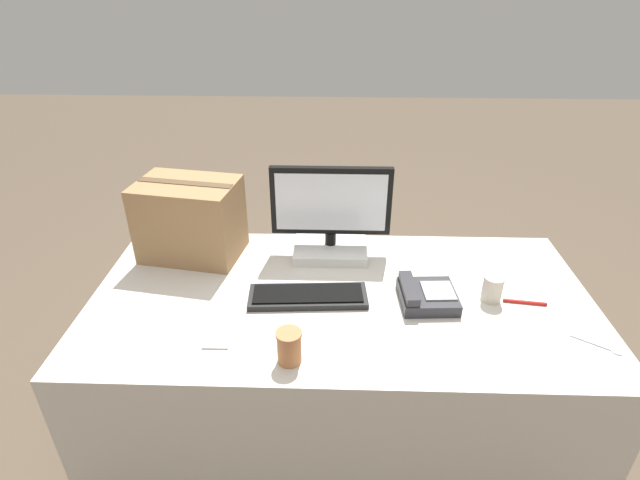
{
  "coord_description": "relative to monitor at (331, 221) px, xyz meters",
  "views": [
    {
      "loc": [
        -0.03,
        -1.47,
        1.82
      ],
      "look_at": [
        -0.08,
        0.14,
        0.9
      ],
      "focal_mm": 28.0,
      "sensor_mm": 36.0,
      "label": 1
    }
  ],
  "objects": [
    {
      "name": "ground_plane",
      "position": [
        0.04,
        -0.3,
        -0.9
      ],
      "size": [
        12.0,
        12.0,
        0.0
      ],
      "primitive_type": "plane",
      "color": "brown"
    },
    {
      "name": "office_desk",
      "position": [
        0.04,
        -0.3,
        -0.52
      ],
      "size": [
        1.8,
        0.9,
        0.75
      ],
      "color": "beige",
      "rests_on": "ground_plane"
    },
    {
      "name": "monitor",
      "position": [
        0.0,
        0.0,
        0.0
      ],
      "size": [
        0.47,
        0.24,
        0.37
      ],
      "color": "white",
      "rests_on": "office_desk"
    },
    {
      "name": "keyboard",
      "position": [
        -0.08,
        -0.33,
        -0.13
      ],
      "size": [
        0.43,
        0.17,
        0.03
      ],
      "rotation": [
        0.0,
        0.0,
        0.06
      ],
      "color": "black",
      "rests_on": "office_desk"
    },
    {
      "name": "desk_phone",
      "position": [
        0.34,
        -0.33,
        -0.12
      ],
      "size": [
        0.2,
        0.2,
        0.07
      ],
      "rotation": [
        0.0,
        0.0,
        0.06
      ],
      "color": "#2D2D33",
      "rests_on": "office_desk"
    },
    {
      "name": "paper_cup_left",
      "position": [
        -0.11,
        -0.64,
        -0.09
      ],
      "size": [
        0.08,
        0.08,
        0.11
      ],
      "color": "#BC7547",
      "rests_on": "office_desk"
    },
    {
      "name": "paper_cup_right",
      "position": [
        0.58,
        -0.31,
        -0.1
      ],
      "size": [
        0.08,
        0.08,
        0.1
      ],
      "color": "beige",
      "rests_on": "office_desk"
    },
    {
      "name": "spoon",
      "position": [
        0.87,
        -0.56,
        -0.15
      ],
      "size": [
        0.14,
        0.1,
        0.0
      ],
      "rotation": [
        0.0,
        0.0,
        5.69
      ],
      "color": "silver",
      "rests_on": "office_desk"
    },
    {
      "name": "cardboard_box",
      "position": [
        -0.56,
        -0.03,
        0.01
      ],
      "size": [
        0.42,
        0.32,
        0.32
      ],
      "rotation": [
        0.0,
        0.0,
        -0.17
      ],
      "color": "#9E754C",
      "rests_on": "office_desk"
    },
    {
      "name": "pen_marker",
      "position": [
        0.69,
        -0.33,
        -0.14
      ],
      "size": [
        0.15,
        0.03,
        0.01
      ],
      "rotation": [
        0.0,
        0.0,
        3.01
      ],
      "color": "red",
      "rests_on": "office_desk"
    },
    {
      "name": "sticky_note_pad",
      "position": [
        -0.35,
        -0.56,
        -0.14
      ],
      "size": [
        0.08,
        0.08,
        0.01
      ],
      "color": "silver",
      "rests_on": "office_desk"
    }
  ]
}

